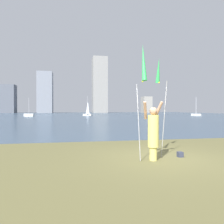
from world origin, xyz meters
TOP-DOWN VIEW (x-y plane):
  - ground at (0.00, 50.95)m, footprint 120.00×138.00m
  - person at (-0.46, -0.26)m, footprint 0.74×0.55m
  - kite_flag_left at (-0.93, -0.59)m, footprint 0.16×0.93m
  - kite_flag_right at (0.01, 0.41)m, footprint 0.16×0.92m
  - bag at (0.71, 0.06)m, footprint 0.18×0.20m
  - sailboat_0 at (1.72, 53.47)m, footprint 2.42×1.66m
  - sailboat_3 at (29.45, 45.54)m, footprint 1.25×3.13m
  - sailboat_4 at (-13.02, 49.85)m, footprint 2.38×1.27m
  - skyline_tower_0 at (-31.01, 102.42)m, footprint 6.22×6.45m
  - skyline_tower_1 at (-14.69, 103.34)m, footprint 7.01×7.84m
  - skyline_tower_2 at (11.65, 102.88)m, footprint 7.18×7.49m
  - skyline_tower_3 at (36.18, 102.33)m, footprint 4.39×5.86m

SIDE VIEW (x-z plane):
  - ground at x=0.00m, z-range -0.12..0.00m
  - bag at x=0.71m, z-range 0.00..0.19m
  - sailboat_4 at x=-13.02m, z-range -1.85..2.57m
  - sailboat_3 at x=29.45m, z-range -2.13..2.89m
  - person at x=-0.46m, z-range -0.02..2.00m
  - sailboat_0 at x=1.72m, z-range -0.70..4.51m
  - kite_flag_right at x=0.01m, z-range 1.25..4.89m
  - kite_flag_left at x=-0.93m, z-range 1.24..5.08m
  - skyline_tower_3 at x=36.18m, z-range 0.00..8.24m
  - skyline_tower_0 at x=-31.01m, z-range 0.00..13.05m
  - skyline_tower_1 at x=-14.69m, z-range 0.00..19.55m
  - skyline_tower_2 at x=11.65m, z-range 0.00..27.65m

